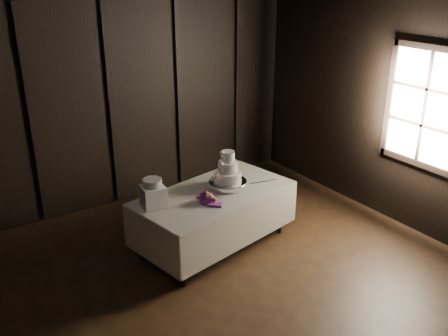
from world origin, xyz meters
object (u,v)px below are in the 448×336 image
cake_stand (228,184)px  small_cake (152,183)px  display_table (214,217)px  bouquet (206,199)px  wedding_cake (227,170)px  box_pedestal (153,196)px

cake_stand → small_cake: size_ratio=2.18×
display_table → bouquet: bearing=-151.5°
display_table → wedding_cake: bearing=-10.4°
display_table → bouquet: bouquet is taller
display_table → box_pedestal: box_pedestal is taller
bouquet → small_cake: small_cake is taller
bouquet → wedding_cake: bearing=24.5°
wedding_cake → bouquet: (-0.43, -0.20, -0.19)m
wedding_cake → box_pedestal: wedding_cake is taller
cake_stand → small_cake: (-1.00, 0.07, 0.25)m
bouquet → small_cake: bearing=152.5°
wedding_cake → bouquet: bearing=-157.8°
display_table → box_pedestal: (-0.78, 0.08, 0.47)m
display_table → cake_stand: size_ratio=4.44×
cake_stand → bouquet: 0.51m
bouquet → small_cake: size_ratio=1.68×
box_pedestal → cake_stand: bearing=-3.8°
display_table → bouquet: 0.51m
cake_stand → display_table: bearing=-175.5°
cake_stand → box_pedestal: (-1.00, 0.07, 0.08)m
bouquet → box_pedestal: (-0.54, 0.28, 0.07)m
display_table → cake_stand: bearing=-6.1°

